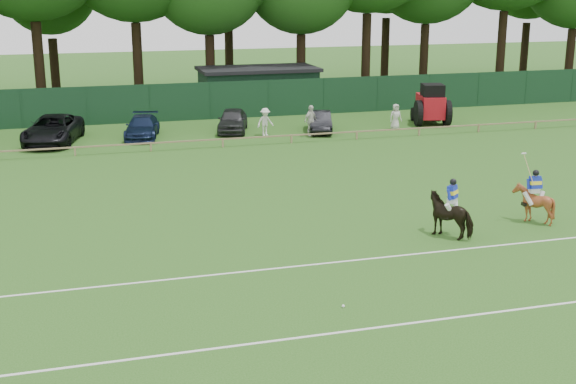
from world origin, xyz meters
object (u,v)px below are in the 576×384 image
object	(u,v)px
estate_black	(320,122)
horse_dark	(451,215)
spectator_right	(396,117)
horse_chestnut	(533,204)
polo_ball	(343,306)
spectator_left	(265,122)
hatch_grey	(233,120)
spectator_mid	(311,121)
tractor	(431,105)
utility_shed	(258,88)
suv_black	(53,129)
sedan_navy	(142,127)

from	to	relation	value
estate_black	horse_dark	bearing A→B (deg)	-79.98
estate_black	spectator_right	world-z (taller)	spectator_right
horse_chestnut	estate_black	distance (m)	19.80
polo_ball	spectator_right	bearing A→B (deg)	63.31
horse_chestnut	spectator_left	size ratio (longest dim) A/B	0.89
spectator_right	spectator_left	bearing A→B (deg)	175.92
hatch_grey	spectator_mid	xyz separation A→B (m)	(4.22, -2.56, 0.21)
tractor	utility_shed	bearing A→B (deg)	150.88
spectator_left	tractor	bearing A→B (deg)	-11.56
utility_shed	spectator_left	bearing A→B (deg)	-101.33
estate_black	suv_black	bearing A→B (deg)	-168.87
hatch_grey	spectator_left	xyz separation A→B (m)	(1.63, -1.72, 0.12)
polo_ball	tractor	size ratio (longest dim) A/B	0.03
tractor	horse_dark	bearing A→B (deg)	-100.63
tractor	suv_black	bearing A→B (deg)	-167.39
spectator_right	utility_shed	distance (m)	11.71
utility_shed	tractor	distance (m)	12.76
horse_chestnut	spectator_right	xyz separation A→B (m)	(2.67, 19.16, 0.06)
suv_black	spectator_mid	xyz separation A→B (m)	(14.82, -2.03, 0.13)
spectator_left	tractor	size ratio (longest dim) A/B	0.47
spectator_left	polo_ball	size ratio (longest dim) A/B	18.44
suv_black	spectator_mid	size ratio (longest dim) A/B	3.07
polo_ball	utility_shed	bearing A→B (deg)	80.13
horse_dark	estate_black	world-z (taller)	horse_dark
horse_chestnut	estate_black	size ratio (longest dim) A/B	0.39
sedan_navy	spectator_left	distance (m)	7.29
horse_chestnut	utility_shed	distance (m)	29.16
sedan_navy	tractor	distance (m)	18.44
suv_black	horse_dark	bearing A→B (deg)	-43.13
sedan_navy	tractor	xyz separation A→B (m)	(18.42, -0.57, 0.60)
sedan_navy	utility_shed	distance (m)	12.18
sedan_navy	spectator_left	size ratio (longest dim) A/B	2.67
estate_black	utility_shed	distance (m)	9.41
spectator_right	estate_black	bearing A→B (deg)	171.90
suv_black	tractor	world-z (taller)	tractor
hatch_grey	polo_ball	distance (m)	26.91
utility_shed	sedan_navy	bearing A→B (deg)	-138.20
suv_black	tractor	bearing A→B (deg)	12.37
hatch_grey	spectator_mid	world-z (taller)	spectator_mid
hatch_grey	suv_black	bearing A→B (deg)	-160.72
hatch_grey	spectator_mid	size ratio (longest dim) A/B	2.27
tractor	estate_black	bearing A→B (deg)	-162.20
horse_dark	sedan_navy	world-z (taller)	horse_dark
spectator_mid	horse_dark	bearing A→B (deg)	-126.34
estate_black	spectator_mid	bearing A→B (deg)	-116.78
polo_ball	tractor	bearing A→B (deg)	59.25
horse_chestnut	suv_black	world-z (taller)	suv_black
horse_dark	hatch_grey	size ratio (longest dim) A/B	0.45
horse_chestnut	hatch_grey	size ratio (longest dim) A/B	0.35
horse_dark	polo_ball	xyz separation A→B (m)	(-5.95, -4.96, -0.75)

